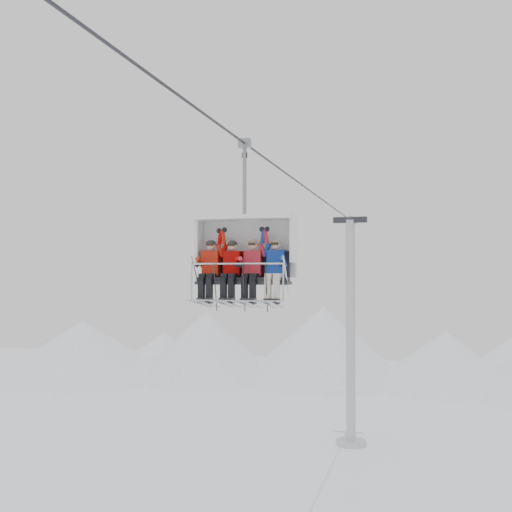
% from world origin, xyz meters
% --- Properties ---
extents(ridgeline, '(72.00, 21.00, 7.00)m').
position_xyz_m(ridgeline, '(-1.58, 42.05, 2.84)').
color(ridgeline, white).
rests_on(ridgeline, ground).
extents(lift_tower_right, '(2.00, 1.80, 13.48)m').
position_xyz_m(lift_tower_right, '(0.00, 22.00, 5.78)').
color(lift_tower_right, '#B2B4BA').
rests_on(lift_tower_right, ground).
extents(haul_cable, '(0.06, 50.00, 0.06)m').
position_xyz_m(haul_cable, '(0.00, 0.00, 13.30)').
color(haul_cable, '#292A2E').
rests_on(haul_cable, lift_tower_left).
extents(chairlift_carrier, '(2.45, 1.17, 3.98)m').
position_xyz_m(chairlift_carrier, '(0.00, -0.98, 10.69)').
color(chairlift_carrier, black).
rests_on(chairlift_carrier, haul_cable).
extents(skier_far_left, '(0.42, 1.69, 1.67)m').
position_xyz_m(skier_far_left, '(-0.84, -1.28, 10.22)').
color(skier_far_left, red).
rests_on(skier_far_left, chairlift_carrier).
extents(skier_center_left, '(0.41, 1.69, 1.64)m').
position_xyz_m(skier_center_left, '(-0.28, -1.29, 10.21)').
color(skier_center_left, '#A80401').
rests_on(skier_center_left, chairlift_carrier).
extents(skier_center_right, '(0.42, 1.69, 1.67)m').
position_xyz_m(skier_center_right, '(0.24, -1.28, 10.22)').
color(skier_center_right, '#B6202C').
rests_on(skier_center_right, chairlift_carrier).
extents(skier_far_right, '(0.42, 1.69, 1.67)m').
position_xyz_m(skier_far_right, '(0.81, -1.28, 10.22)').
color(skier_far_right, navy).
rests_on(skier_far_right, chairlift_carrier).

